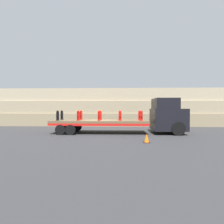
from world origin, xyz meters
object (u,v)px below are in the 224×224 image
object	(u,v)px
fire_hydrant_red_near_2	(99,116)
fire_hydrant_red_near_4	(141,116)
fire_hydrant_red_far_1	(81,115)
fire_hydrant_red_far_3	(120,115)
fire_hydrant_red_far_2	(100,115)
fire_hydrant_black_far_0	(62,115)
fire_hydrant_red_near_3	(120,116)
fire_hydrant_red_far_4	(140,115)
flatbed_trailer	(95,122)
fire_hydrant_black_near_0	(58,116)
traffic_cone	(147,138)
truck_cab	(169,116)
fire_hydrant_red_near_1	(78,116)

from	to	relation	value
fire_hydrant_red_near_2	fire_hydrant_red_near_4	world-z (taller)	same
fire_hydrant_red_far_1	fire_hydrant_red_far_3	world-z (taller)	same
fire_hydrant_red_far_2	fire_hydrant_red_far_3	size ratio (longest dim) A/B	1.00
fire_hydrant_red_near_2	fire_hydrant_red_far_3	xyz separation A→B (m)	(1.80, 1.13, 0.00)
fire_hydrant_black_far_0	fire_hydrant_red_near_3	world-z (taller)	same
fire_hydrant_black_far_0	fire_hydrant_red_far_4	bearing A→B (deg)	0.00
fire_hydrant_red_near_3	fire_hydrant_red_far_1	bearing A→B (deg)	162.58
fire_hydrant_red_near_3	fire_hydrant_red_far_3	xyz separation A→B (m)	(0.00, 1.13, 0.00)
flatbed_trailer	fire_hydrant_red_far_3	world-z (taller)	fire_hydrant_red_far_3
fire_hydrant_red_far_1	fire_hydrant_red_far_4	xyz separation A→B (m)	(5.41, 0.00, 0.00)
fire_hydrant_black_near_0	fire_hydrant_red_near_4	bearing A→B (deg)	0.00
fire_hydrant_red_near_4	traffic_cone	world-z (taller)	fire_hydrant_red_near_4
traffic_cone	truck_cab	bearing A→B (deg)	58.44
fire_hydrant_red_far_1	fire_hydrant_red_near_4	distance (m)	5.53
fire_hydrant_black_near_0	fire_hydrant_red_far_4	size ratio (longest dim) A/B	1.00
fire_hydrant_red_near_2	traffic_cone	bearing A→B (deg)	-46.51
fire_hydrant_red_near_3	fire_hydrant_red_near_4	world-z (taller)	same
truck_cab	fire_hydrant_black_near_0	size ratio (longest dim) A/B	3.56
truck_cab	fire_hydrant_red_far_3	xyz separation A→B (m)	(-4.27, 0.57, 0.03)
fire_hydrant_red_far_3	fire_hydrant_red_far_4	bearing A→B (deg)	0.00
fire_hydrant_red_far_3	fire_hydrant_red_near_4	distance (m)	2.13
fire_hydrant_black_far_0	fire_hydrant_red_far_1	bearing A→B (deg)	0.00
fire_hydrant_black_near_0	traffic_cone	world-z (taller)	fire_hydrant_black_near_0
flatbed_trailer	fire_hydrant_red_near_2	size ratio (longest dim) A/B	9.75
fire_hydrant_red_near_3	fire_hydrant_red_far_4	world-z (taller)	same
fire_hydrant_red_far_3	fire_hydrant_red_far_2	bearing A→B (deg)	180.00
flatbed_trailer	fire_hydrant_red_far_1	xyz separation A→B (m)	(-1.37, 0.57, 0.63)
fire_hydrant_black_far_0	fire_hydrant_red_far_4	world-z (taller)	same
fire_hydrant_red_far_2	fire_hydrant_red_near_4	size ratio (longest dim) A/B	1.00
fire_hydrant_red_near_4	fire_hydrant_red_far_4	xyz separation A→B (m)	(0.00, 1.13, 0.00)
fire_hydrant_black_far_0	fire_hydrant_red_far_1	distance (m)	1.80
fire_hydrant_red_far_1	fire_hydrant_red_far_3	distance (m)	3.61
fire_hydrant_red_near_3	fire_hydrant_red_near_1	bearing A→B (deg)	180.00
fire_hydrant_red_near_3	fire_hydrant_red_near_4	size ratio (longest dim) A/B	1.00
fire_hydrant_red_far_2	fire_hydrant_red_far_3	xyz separation A→B (m)	(1.80, 0.00, 0.00)
fire_hydrant_red_near_2	fire_hydrant_red_far_2	world-z (taller)	same
fire_hydrant_red_near_4	traffic_cone	distance (m)	3.89
truck_cab	fire_hydrant_red_near_2	distance (m)	6.11
fire_hydrant_red_near_1	fire_hydrant_red_far_2	size ratio (longest dim) A/B	1.00
fire_hydrant_red_far_2	truck_cab	bearing A→B (deg)	-5.32
fire_hydrant_black_far_0	fire_hydrant_red_near_3	bearing A→B (deg)	-11.81
fire_hydrant_red_near_1	fire_hydrant_red_near_3	bearing A→B (deg)	0.00
fire_hydrant_red_far_4	fire_hydrant_red_near_4	bearing A→B (deg)	-90.00
fire_hydrant_red_near_2	fire_hydrant_red_near_4	bearing A→B (deg)	0.00
fire_hydrant_red_near_4	traffic_cone	bearing A→B (deg)	-92.02
flatbed_trailer	fire_hydrant_red_far_1	distance (m)	1.61
fire_hydrant_red_near_2	fire_hydrant_red_near_4	size ratio (longest dim) A/B	1.00
fire_hydrant_red_near_1	fire_hydrant_red_far_3	bearing A→B (deg)	17.42
fire_hydrant_red_near_3	flatbed_trailer	bearing A→B (deg)	165.82
fire_hydrant_red_far_1	traffic_cone	size ratio (longest dim) A/B	1.52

